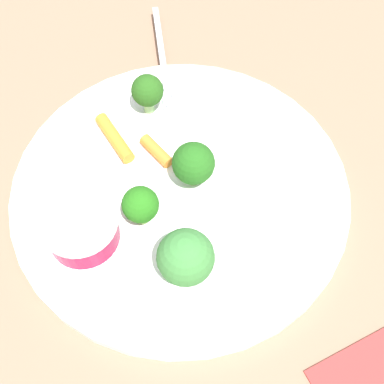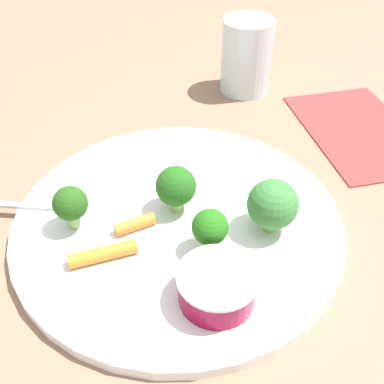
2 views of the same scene
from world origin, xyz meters
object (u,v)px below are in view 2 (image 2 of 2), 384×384
object	(u,v)px
sauce_cup	(217,287)
broccoli_floret_1	(273,205)
carrot_stick_0	(103,254)
broccoli_floret_0	(176,187)
napkin	(360,130)
plate	(178,222)
drinking_glass	(246,56)
fork	(10,205)
carrot_stick_1	(135,224)
broccoli_floret_3	(70,204)
broccoli_floret_2	(210,228)

from	to	relation	value
sauce_cup	broccoli_floret_1	bearing A→B (deg)	139.89
sauce_cup	carrot_stick_0	world-z (taller)	sauce_cup
broccoli_floret_0	napkin	world-z (taller)	broccoli_floret_0
plate	broccoli_floret_1	size ratio (longest dim) A/B	5.85
drinking_glass	carrot_stick_0	bearing A→B (deg)	-31.25
fork	drinking_glass	xyz separation A→B (m)	(-0.23, 0.28, 0.04)
sauce_cup	drinking_glass	distance (m)	0.37
carrot_stick_1	broccoli_floret_1	bearing A→B (deg)	83.74
broccoli_floret_3	napkin	distance (m)	0.37
carrot_stick_0	napkin	distance (m)	0.36
broccoli_floret_3	carrot_stick_1	world-z (taller)	broccoli_floret_3
napkin	broccoli_floret_1	bearing A→B (deg)	-43.63
broccoli_floret_2	broccoli_floret_3	distance (m)	0.13
plate	broccoli_floret_0	size ratio (longest dim) A/B	6.53
carrot_stick_1	carrot_stick_0	bearing A→B (deg)	-39.95
broccoli_floret_1	carrot_stick_0	xyz separation A→B (m)	(0.02, -0.15, -0.02)
sauce_cup	broccoli_floret_1	xyz separation A→B (m)	(-0.07, 0.06, 0.02)
broccoli_floret_0	napkin	distance (m)	0.28
plate	sauce_cup	bearing A→B (deg)	13.35
sauce_cup	broccoli_floret_3	xyz separation A→B (m)	(-0.10, -0.12, 0.01)
broccoli_floret_3	broccoli_floret_2	bearing A→B (deg)	70.25
broccoli_floret_3	napkin	size ratio (longest dim) A/B	0.23
broccoli_floret_0	fork	size ratio (longest dim) A/B	0.30
carrot_stick_1	napkin	xyz separation A→B (m)	(-0.15, 0.28, -0.02)
plate	broccoli_floret_2	distance (m)	0.06
sauce_cup	broccoli_floret_1	size ratio (longest dim) A/B	1.21
broccoli_floret_1	broccoli_floret_2	bearing A→B (deg)	-71.67
sauce_cup	napkin	bearing A→B (deg)	137.41
broccoli_floret_3	napkin	xyz separation A→B (m)	(-0.14, 0.34, -0.04)
fork	drinking_glass	bearing A→B (deg)	129.12
sauce_cup	carrot_stick_0	bearing A→B (deg)	-119.62
carrot_stick_1	drinking_glass	bearing A→B (deg)	149.96
plate	broccoli_floret_1	world-z (taller)	broccoli_floret_1
plate	sauce_cup	world-z (taller)	sauce_cup
fork	napkin	distance (m)	0.42
broccoli_floret_3	carrot_stick_1	size ratio (longest dim) A/B	1.16
carrot_stick_0	napkin	bearing A→B (deg)	120.80
sauce_cup	broccoli_floret_2	size ratio (longest dim) A/B	1.47
sauce_cup	broccoli_floret_0	xyz separation A→B (m)	(-0.11, -0.02, 0.01)
plate	broccoli_floret_2	size ratio (longest dim) A/B	7.13
broccoli_floret_3	carrot_stick_0	bearing A→B (deg)	32.41
sauce_cup	carrot_stick_0	xyz separation A→B (m)	(-0.05, -0.09, -0.01)
drinking_glass	plate	bearing A→B (deg)	-24.05
carrot_stick_0	carrot_stick_1	world-z (taller)	carrot_stick_0
broccoli_floret_0	napkin	size ratio (longest dim) A/B	0.25
broccoli_floret_1	fork	bearing A→B (deg)	-103.42
carrot_stick_0	fork	bearing A→B (deg)	-129.96
broccoli_floret_0	plate	bearing A→B (deg)	-0.89
sauce_cup	broccoli_floret_3	distance (m)	0.15
broccoli_floret_0	broccoli_floret_3	world-z (taller)	broccoli_floret_0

